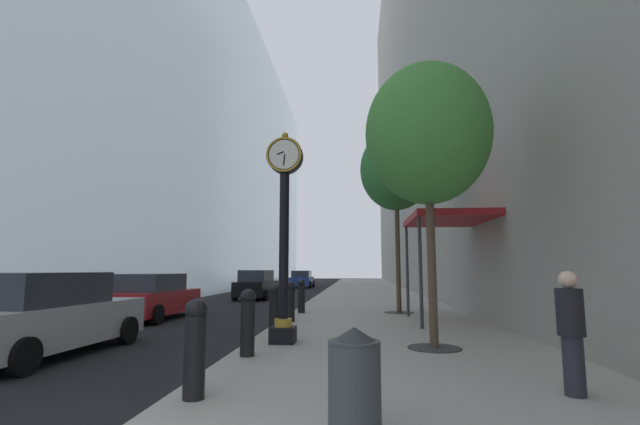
{
  "coord_description": "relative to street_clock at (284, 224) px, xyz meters",
  "views": [
    {
      "loc": [
        2.46,
        -2.06,
        1.76
      ],
      "look_at": [
        0.98,
        15.98,
        4.1
      ],
      "focal_mm": 24.65,
      "sensor_mm": 36.0,
      "label": 1
    }
  ],
  "objects": [
    {
      "name": "sidewalk_right",
      "position": [
        2.45,
        22.2,
        -2.72
      ],
      "size": [
        6.56,
        80.0,
        0.14
      ],
      "primitive_type": "cube",
      "color": "#9E998E",
      "rests_on": "ground"
    },
    {
      "name": "trash_bin",
      "position": [
        1.6,
        -5.38,
        -2.11
      ],
      "size": [
        0.53,
        0.53,
        1.05
      ],
      "color": "#383D42",
      "rests_on": "sidewalk_right"
    },
    {
      "name": "car_black_trailing",
      "position": [
        -4.21,
        15.91,
        -1.97
      ],
      "size": [
        2.08,
        4.49,
        1.7
      ],
      "color": "black",
      "rests_on": "ground"
    },
    {
      "name": "bollard_fifth",
      "position": [
        -0.43,
        6.72,
        -1.99
      ],
      "size": [
        0.29,
        0.29,
        1.24
      ],
      "color": "black",
      "rests_on": "sidewalk_right"
    },
    {
      "name": "pedestrian_walking",
      "position": [
        4.43,
        -3.73,
        -1.81
      ],
      "size": [
        0.45,
        0.45,
        1.6
      ],
      "color": "#23232D",
      "rests_on": "sidewalk_right"
    },
    {
      "name": "car_silver_far",
      "position": [
        -4.77,
        -1.22,
        -1.97
      ],
      "size": [
        2.2,
        4.7,
        1.69
      ],
      "color": "#B7BABF",
      "rests_on": "ground"
    },
    {
      "name": "bollard_fourth",
      "position": [
        -0.43,
        3.98,
        -1.99
      ],
      "size": [
        0.29,
        0.29,
        1.24
      ],
      "color": "black",
      "rests_on": "sidewalk_right"
    },
    {
      "name": "building_block_right",
      "position": [
        10.24,
        22.2,
        17.76
      ],
      "size": [
        9.0,
        80.0,
        41.08
      ],
      "color": "gray",
      "rests_on": "ground"
    },
    {
      "name": "street_tree_near",
      "position": [
        3.22,
        -0.4,
        1.9
      ],
      "size": [
        2.71,
        2.71,
        6.12
      ],
      "color": "#333335",
      "rests_on": "sidewalk_right"
    },
    {
      "name": "car_blue_mid",
      "position": [
        -3.53,
        32.05,
        -2.0
      ],
      "size": [
        2.12,
        4.44,
        1.61
      ],
      "color": "navy",
      "rests_on": "ground"
    },
    {
      "name": "bollard_second",
      "position": [
        -0.43,
        -1.51,
        -1.99
      ],
      "size": [
        0.29,
        0.29,
        1.24
      ],
      "color": "black",
      "rests_on": "sidewalk_right"
    },
    {
      "name": "bollard_third",
      "position": [
        -0.43,
        1.23,
        -1.99
      ],
      "size": [
        0.29,
        0.29,
        1.24
      ],
      "color": "black",
      "rests_on": "sidewalk_right"
    },
    {
      "name": "street_tree_mid_near",
      "position": [
        3.22,
        7.05,
        2.8
      ],
      "size": [
        2.78,
        2.78,
        7.07
      ],
      "color": "#333335",
      "rests_on": "sidewalk_right"
    },
    {
      "name": "storefront_awning",
      "position": [
        4.5,
        4.21,
        0.5
      ],
      "size": [
        2.4,
        3.6,
        3.3
      ],
      "color": "maroon",
      "rests_on": "sidewalk_right"
    },
    {
      "name": "bollard_nearest",
      "position": [
        -0.43,
        -4.25,
        -1.99
      ],
      "size": [
        0.29,
        0.29,
        1.24
      ],
      "color": "black",
      "rests_on": "sidewalk_right"
    },
    {
      "name": "car_red_near",
      "position": [
        -5.55,
        5.4,
        -2.01
      ],
      "size": [
        2.01,
        4.44,
        1.6
      ],
      "color": "#AD191E",
      "rests_on": "ground"
    },
    {
      "name": "ground_plane",
      "position": [
        -0.83,
        19.2,
        -2.79
      ],
      "size": [
        110.0,
        110.0,
        0.0
      ],
      "primitive_type": "plane",
      "color": "black",
      "rests_on": "ground"
    },
    {
      "name": "building_block_left",
      "position": [
        -12.67,
        22.2,
        10.4
      ],
      "size": [
        9.0,
        80.0,
        26.36
      ],
      "color": "#93A8B7",
      "rests_on": "ground"
    },
    {
      "name": "street_clock",
      "position": [
        0.0,
        0.0,
        0.0
      ],
      "size": [
        0.84,
        0.55,
        4.81
      ],
      "color": "black",
      "rests_on": "sidewalk_right"
    }
  ]
}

